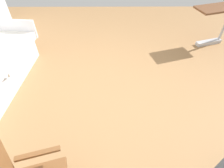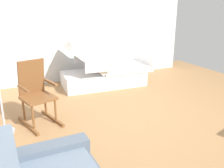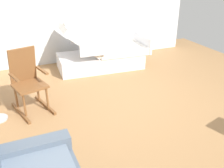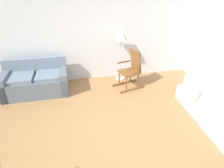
# 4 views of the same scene
# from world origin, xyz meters

# --- Properties ---
(ground_plane) EXTENTS (7.02, 7.02, 0.00)m
(ground_plane) POSITION_xyz_m (0.00, 0.00, 0.00)
(ground_plane) COLOR #9E7247
(overbed_table) EXTENTS (0.88, 0.61, 0.84)m
(overbed_table) POSITION_xyz_m (-2.08, -1.32, 0.53)
(overbed_table) COLOR #B2B5BA
(overbed_table) RESTS_ON ground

